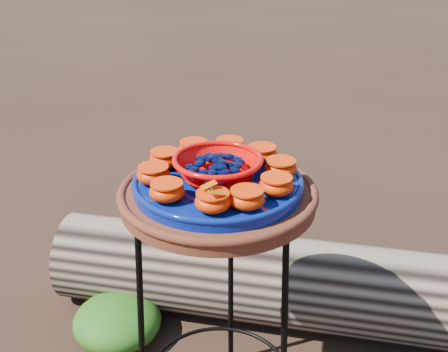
% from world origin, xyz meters
% --- Properties ---
extents(plant_stand, '(0.44, 0.44, 0.70)m').
position_xyz_m(plant_stand, '(0.00, 0.00, 0.35)').
color(plant_stand, black).
rests_on(plant_stand, ground).
extents(terracotta_saucer, '(0.46, 0.46, 0.04)m').
position_xyz_m(terracotta_saucer, '(0.00, 0.00, 0.72)').
color(terracotta_saucer, '#44190F').
rests_on(terracotta_saucer, plant_stand).
extents(cobalt_plate, '(0.39, 0.39, 0.03)m').
position_xyz_m(cobalt_plate, '(0.00, 0.00, 0.75)').
color(cobalt_plate, '#0A115D').
rests_on(cobalt_plate, terracotta_saucer).
extents(red_bowl, '(0.20, 0.20, 0.05)m').
position_xyz_m(red_bowl, '(0.00, 0.00, 0.79)').
color(red_bowl, '#CF0604').
rests_on(red_bowl, cobalt_plate).
extents(glass_gems, '(0.15, 0.15, 0.03)m').
position_xyz_m(glass_gems, '(0.00, 0.00, 0.83)').
color(glass_gems, black).
rests_on(glass_gems, red_bowl).
extents(orange_half_0, '(0.08, 0.08, 0.04)m').
position_xyz_m(orange_half_0, '(0.02, -0.15, 0.78)').
color(orange_half_0, red).
rests_on(orange_half_0, cobalt_plate).
extents(orange_half_1, '(0.08, 0.08, 0.04)m').
position_xyz_m(orange_half_1, '(0.08, -0.12, 0.78)').
color(orange_half_1, red).
rests_on(orange_half_1, cobalt_plate).
extents(orange_half_2, '(0.08, 0.08, 0.04)m').
position_xyz_m(orange_half_2, '(0.14, -0.05, 0.78)').
color(orange_half_2, red).
rests_on(orange_half_2, cobalt_plate).
extents(orange_half_3, '(0.08, 0.08, 0.04)m').
position_xyz_m(orange_half_3, '(0.14, 0.04, 0.78)').
color(orange_half_3, red).
rests_on(orange_half_3, cobalt_plate).
extents(orange_half_4, '(0.08, 0.08, 0.04)m').
position_xyz_m(orange_half_4, '(0.09, 0.12, 0.78)').
color(orange_half_4, red).
rests_on(orange_half_4, cobalt_plate).
extents(orange_half_5, '(0.08, 0.08, 0.04)m').
position_xyz_m(orange_half_5, '(0.00, 0.15, 0.78)').
color(orange_half_5, red).
rests_on(orange_half_5, cobalt_plate).
extents(orange_half_6, '(0.08, 0.08, 0.04)m').
position_xyz_m(orange_half_6, '(-0.08, 0.12, 0.78)').
color(orange_half_6, red).
rests_on(orange_half_6, cobalt_plate).
extents(orange_half_7, '(0.08, 0.08, 0.04)m').
position_xyz_m(orange_half_7, '(-0.14, 0.05, 0.78)').
color(orange_half_7, red).
rests_on(orange_half_7, cobalt_plate).
extents(orange_half_8, '(0.08, 0.08, 0.04)m').
position_xyz_m(orange_half_8, '(-0.14, -0.04, 0.78)').
color(orange_half_8, red).
rests_on(orange_half_8, cobalt_plate).
extents(orange_half_9, '(0.08, 0.08, 0.04)m').
position_xyz_m(orange_half_9, '(-0.09, -0.12, 0.78)').
color(orange_half_9, red).
rests_on(orange_half_9, cobalt_plate).
extents(butterfly, '(0.09, 0.08, 0.01)m').
position_xyz_m(butterfly, '(0.02, -0.15, 0.81)').
color(butterfly, '#BD4800').
rests_on(butterfly, orange_half_0).
extents(driftwood_log, '(1.71, 0.52, 0.32)m').
position_xyz_m(driftwood_log, '(0.19, 0.46, 0.16)').
color(driftwood_log, black).
rests_on(driftwood_log, ground).
extents(foliage_left, '(0.30, 0.30, 0.15)m').
position_xyz_m(foliage_left, '(-0.40, 0.27, 0.07)').
color(foliage_left, '#15460E').
rests_on(foliage_left, ground).
extents(foliage_back, '(0.33, 0.33, 0.17)m').
position_xyz_m(foliage_back, '(-0.10, 0.55, 0.08)').
color(foliage_back, '#15460E').
rests_on(foliage_back, ground).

